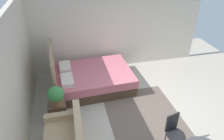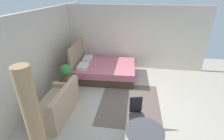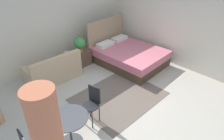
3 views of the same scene
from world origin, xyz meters
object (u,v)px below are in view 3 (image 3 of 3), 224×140
object	(u,v)px
potted_plant	(79,44)
couch	(54,71)
bed	(128,55)
cafe_chair_near_couch	(93,101)
nightstand	(83,57)
balcony_table	(69,125)

from	to	relation	value
potted_plant	couch	bearing A→B (deg)	-173.35
bed	cafe_chair_near_couch	distance (m)	2.89
bed	cafe_chair_near_couch	size ratio (longest dim) A/B	2.57
couch	potted_plant	bearing A→B (deg)	6.65
couch	nightstand	world-z (taller)	couch
nightstand	potted_plant	distance (m)	0.54
balcony_table	couch	bearing A→B (deg)	66.68
bed	couch	world-z (taller)	bed
couch	nightstand	size ratio (longest dim) A/B	3.06
bed	cafe_chair_near_couch	bearing A→B (deg)	-153.89
potted_plant	cafe_chair_near_couch	size ratio (longest dim) A/B	0.56
couch	potted_plant	distance (m)	1.20
couch	cafe_chair_near_couch	xyz separation A→B (m)	(-0.26, -2.09, 0.25)
bed	potted_plant	size ratio (longest dim) A/B	4.63
nightstand	cafe_chair_near_couch	size ratio (longest dim) A/B	0.57
potted_plant	balcony_table	world-z (taller)	potted_plant
nightstand	bed	bearing A→B (deg)	-40.38
bed	nightstand	distance (m)	1.51
couch	balcony_table	size ratio (longest dim) A/B	2.07
potted_plant	cafe_chair_near_couch	xyz separation A→B (m)	(-1.34, -2.22, -0.25)
couch	cafe_chair_near_couch	bearing A→B (deg)	-97.07
bed	balcony_table	world-z (taller)	bed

